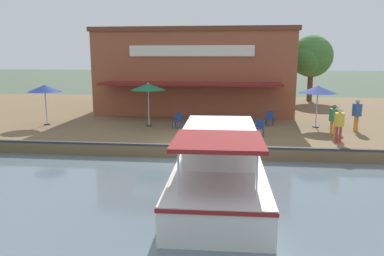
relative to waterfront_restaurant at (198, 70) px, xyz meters
name	(u,v)px	position (x,y,z in m)	size (l,w,h in m)	color
ground_plane	(189,160)	(13.31, 0.84, -3.57)	(220.00, 220.00, 0.00)	#4C5B47
quay_deck	(206,116)	(2.31, 0.84, -3.27)	(22.00, 56.00, 0.60)	brown
quay_edge_fender	(189,146)	(13.21, 0.84, -2.92)	(0.20, 50.40, 0.10)	#2D2D33
waterfront_restaurant	(198,70)	(0.00, 0.00, 0.00)	(11.81, 13.85, 5.94)	brown
patio_umbrella_back_row	(148,87)	(8.39, -2.09, -0.68)	(2.00, 2.00, 2.52)	#B7B7B7
patio_umbrella_mid_patio_right	(45,88)	(8.62, -8.25, -0.80)	(1.96, 1.96, 2.41)	#B7B7B7
patio_umbrella_far_corner	(318,90)	(7.65, 7.55, -0.81)	(2.06, 2.06, 2.42)	#B7B7B7
cafe_chair_mid_patio	(260,127)	(10.44, 4.16, -2.49)	(0.46, 0.46, 0.85)	navy
cafe_chair_beside_entrance	(178,120)	(8.75, -0.33, -2.49)	(0.56, 0.56, 0.85)	navy
cafe_chair_under_first_umbrella	(270,117)	(7.39, 4.94, -2.49)	(0.52, 0.52, 0.85)	navy
person_near_entrance	(334,117)	(10.07, 7.89, -1.96)	(0.46, 0.46, 1.62)	orange
person_at_quay_edge	(357,111)	(8.66, 9.45, -1.86)	(0.50, 0.50, 1.76)	orange
person_mid_patio	(339,121)	(11.53, 7.77, -1.96)	(0.46, 0.46, 1.63)	#B23338
motorboat_fourth_along	(219,167)	(17.33, 2.35, -2.63)	(7.64, 3.04, 2.35)	silver
mooring_post	(251,138)	(12.96, 3.59, -2.53)	(0.22, 0.22, 0.87)	#473323
tree_behind_restaurant	(310,58)	(-5.36, 9.56, 0.93)	(3.90, 3.72, 5.88)	brown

